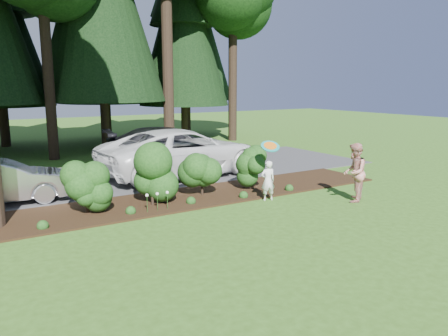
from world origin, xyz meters
The scene contains 10 objects.
ground centered at (0.00, 0.00, 0.00)m, with size 80.00×80.00×0.00m, color #315518.
mulch_bed centered at (0.00, 3.25, 0.03)m, with size 16.00×2.50×0.05m, color black.
driveway centered at (0.00, 7.50, 0.01)m, with size 22.00×6.00×0.03m, color #38383A.
shrub_row centered at (0.77, 3.14, 0.81)m, with size 6.53×1.60×1.61m.
lily_cluster centered at (-0.30, 2.40, 0.50)m, with size 0.69×0.09×0.57m.
car_white_suv centered at (2.49, 6.38, 0.92)m, with size 2.96×6.43×1.79m, color silver.
car_dark_suv centered at (3.12, 8.98, 0.84)m, with size 2.26×5.57×1.62m, color black.
child centered at (3.04, 1.80, 0.61)m, with size 0.45×0.29×1.22m, color white.
adult centered at (5.17, 0.37, 0.89)m, with size 0.86×0.67×1.77m, color #A71E16.
frisbee centered at (3.25, 1.99, 1.63)m, with size 0.61×0.53×0.37m.
Camera 1 is at (-4.84, -8.44, 3.47)m, focal length 35.00 mm.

